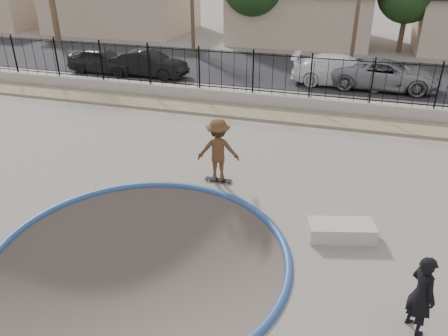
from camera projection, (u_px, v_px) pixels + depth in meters
ground at (259, 116)px, 21.72m from camera, size 120.00×120.00×2.20m
bowl_pit at (140, 257)px, 10.11m from camera, size 6.84×6.84×1.80m
coping_ring at (140, 257)px, 10.11m from camera, size 7.04×7.04×0.20m
rock_strip at (246, 112)px, 18.80m from camera, size 42.00×1.60×0.11m
retaining_wall at (252, 99)px, 19.63m from camera, size 42.00×0.45×0.60m
fence at (253, 73)px, 19.09m from camera, size 40.00×0.04×1.80m
street at (278, 69)px, 25.48m from camera, size 90.00×8.00×0.04m
house_west at (123, 6)px, 36.52m from camera, size 11.60×8.60×3.90m
house_center at (302, 13)px, 32.71m from camera, size 10.60×8.60×3.90m
skater at (218, 153)px, 12.93m from camera, size 1.37×0.97×1.92m
skateboard at (218, 180)px, 13.34m from camera, size 0.83×0.22×0.07m
videographer at (422, 294)px, 7.86m from camera, size 0.66×0.72×1.65m
concrete_ledge at (341, 230)px, 10.71m from camera, size 1.73×1.09×0.40m
car_a at (103, 61)px, 24.46m from camera, size 4.02×1.67×1.36m
car_b at (149, 64)px, 23.74m from camera, size 4.24×1.68×1.37m
car_c at (342, 71)px, 22.22m from camera, size 5.15×2.13×1.49m
car_d at (385, 74)px, 21.66m from camera, size 5.29×2.58×1.45m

